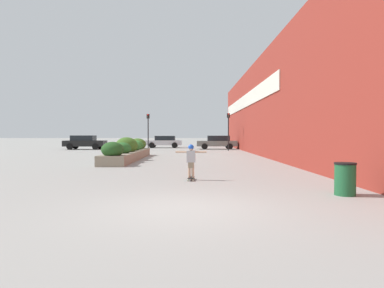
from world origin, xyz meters
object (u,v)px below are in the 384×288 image
car_leftmost (219,142)px  car_center_left (166,141)px  traffic_light_right (230,125)px  skateboarder (192,157)px  car_rightmost (86,142)px  trash_bin (347,179)px  traffic_light_left (150,126)px  skateboard (192,178)px  car_center_right (289,141)px

car_leftmost → car_center_left: (-6.19, 3.88, -0.01)m
car_leftmost → car_center_left: size_ratio=1.00×
car_leftmost → traffic_light_right: (0.86, -3.68, 1.75)m
car_center_left → skateboarder: bearing=-173.5°
car_rightmost → traffic_light_right: traffic_light_right is taller
car_leftmost → traffic_light_right: traffic_light_right is taller
car_leftmost → car_center_left: 7.31m
trash_bin → car_rightmost: car_rightmost is taller
car_leftmost → traffic_light_left: traffic_light_left is taller
car_rightmost → traffic_light_left: bearing=69.7°
car_rightmost → skateboard: bearing=24.9°
car_center_left → traffic_light_right: size_ratio=1.17×
skateboarder → trash_bin: (4.13, -3.03, -0.37)m
traffic_light_left → car_center_right: bearing=24.3°
car_center_right → traffic_light_right: traffic_light_right is taller
car_center_left → traffic_light_left: bearing=171.9°
traffic_light_left → car_rightmost: bearing=159.7°
skateboard → traffic_light_right: size_ratio=0.20×
car_center_right → traffic_light_right: (-8.09, -7.59, 1.74)m
trash_bin → traffic_light_left: bearing=108.5°
car_center_left → traffic_light_right: traffic_light_right is taller
skateboarder → car_center_right: 31.97m
trash_bin → car_center_right: 33.63m
car_leftmost → trash_bin: bearing=-177.4°
skateboarder → car_leftmost: 25.96m
trash_bin → car_rightmost: size_ratio=0.20×
skateboard → car_rightmost: bearing=119.4°
trash_bin → car_center_left: car_center_left is taller
car_center_right → car_rightmost: (-23.45, -4.62, 0.01)m
car_rightmost → traffic_light_left: 7.93m
skateboard → car_rightmost: (-11.67, 25.10, 0.73)m
car_center_right → traffic_light_left: size_ratio=1.11×
skateboard → traffic_light_left: 22.97m
car_leftmost → skateboarder: bearing=173.7°
skateboarder → trash_bin: 5.14m
trash_bin → car_center_right: car_center_right is taller
trash_bin → traffic_light_left: (-8.53, 25.44, 2.06)m
trash_bin → car_center_left: 33.57m
traffic_light_left → trash_bin: bearing=-71.5°
skateboard → car_center_right: (11.78, 29.72, 0.72)m
skateboard → traffic_light_left: traffic_light_left is taller
skateboard → car_leftmost: (2.83, 25.81, 0.72)m
skateboarder → trash_bin: bearing=-31.7°
trash_bin → car_center_left: size_ratio=0.20×
skateboard → car_center_right: 31.97m
car_center_right → traffic_light_right: bearing=-46.9°
car_center_left → traffic_light_left: 7.55m
skateboard → car_rightmost: car_rightmost is taller
car_leftmost → car_center_right: car_center_right is taller
traffic_light_right → car_rightmost: bearing=169.1°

